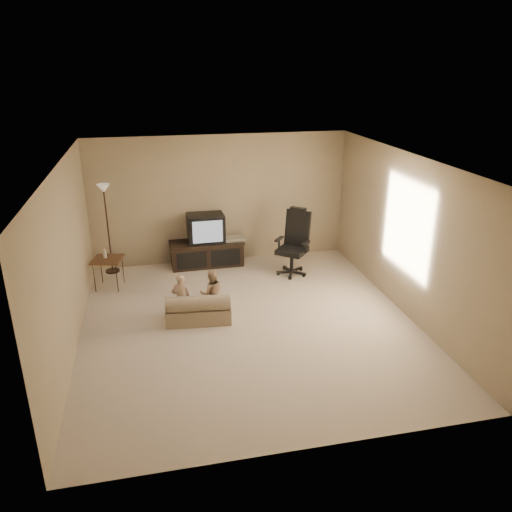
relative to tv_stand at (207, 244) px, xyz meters
The scene contains 9 objects.
floor 2.55m from the tv_stand, 82.67° to the right, with size 5.50×5.50×0.00m, color beige.
room_shell 2.74m from the tv_stand, 82.67° to the right, with size 5.50×5.50×5.50m.
tv_stand is the anchor object (origin of this frame).
office_chair 1.71m from the tv_stand, 25.54° to the right, with size 0.81×0.81×1.25m.
side_table 1.95m from the tv_stand, 160.10° to the right, with size 0.59×0.59×0.74m.
floor_lamp 2.00m from the tv_stand, behind, with size 0.27×0.27×1.70m.
child_sofa 2.31m from the tv_stand, 100.50° to the right, with size 1.04×0.65×0.48m.
toddler_left 2.28m from the tv_stand, 107.14° to the right, with size 0.28×0.21×0.78m, color tan.
toddler_right 2.13m from the tv_stand, 95.04° to the right, with size 0.38×0.21×0.79m, color tan.
Camera 1 is at (-1.33, -6.64, 3.76)m, focal length 35.00 mm.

